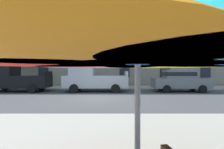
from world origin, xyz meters
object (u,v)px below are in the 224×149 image
pickup_black (14,79)px  street_tree_left (18,56)px  patio_umbrella (137,39)px  pickup_silver (92,79)px  sedan_gray (179,80)px

pickup_black → street_tree_left: size_ratio=1.14×
pickup_black → patio_umbrella: size_ratio=1.39×
pickup_black → street_tree_left: (-1.56, 3.76, 2.16)m
pickup_silver → sedan_gray: 7.05m
pickup_black → patio_umbrella: patio_umbrella is taller
street_tree_left → sedan_gray: bearing=-14.1°
pickup_black → sedan_gray: size_ratio=1.16×
pickup_silver → sedan_gray: (7.05, -0.00, -0.08)m
street_tree_left → pickup_black: bearing=-67.5°
sedan_gray → pickup_silver: bearing=180.0°
pickup_black → street_tree_left: bearing=112.5°
pickup_silver → sedan_gray: size_ratio=1.16×
street_tree_left → patio_umbrella: size_ratio=1.22×
pickup_black → patio_umbrella: 15.13m
patio_umbrella → street_tree_left: bearing=120.6°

